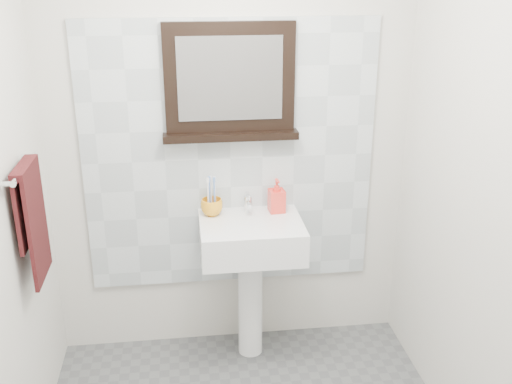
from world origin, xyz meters
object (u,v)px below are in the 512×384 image
at_px(pedestal_sink, 251,252).
at_px(toothbrush_cup, 212,207).
at_px(framed_mirror, 230,84).
at_px(soap_dispenser, 277,196).
at_px(hand_towel, 32,213).

xyz_separation_m(pedestal_sink, toothbrush_cup, (-0.20, 0.11, 0.23)).
height_order(pedestal_sink, framed_mirror, framed_mirror).
relative_size(soap_dispenser, hand_towel, 0.34).
relative_size(pedestal_sink, toothbrush_cup, 8.03).
bearing_deg(toothbrush_cup, pedestal_sink, -28.42).
bearing_deg(hand_towel, soap_dispenser, 21.69).
height_order(toothbrush_cup, hand_towel, hand_towel).
xyz_separation_m(pedestal_sink, soap_dispenser, (0.16, 0.11, 0.28)).
distance_m(pedestal_sink, toothbrush_cup, 0.33).
relative_size(soap_dispenser, framed_mirror, 0.26).
height_order(soap_dispenser, hand_towel, hand_towel).
distance_m(pedestal_sink, hand_towel, 1.17).
bearing_deg(hand_towel, pedestal_sink, 19.15).
distance_m(framed_mirror, hand_towel, 1.18).
bearing_deg(pedestal_sink, toothbrush_cup, 151.58).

